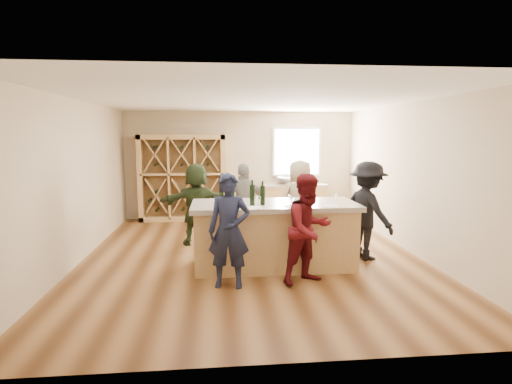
{
  "coord_description": "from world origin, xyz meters",
  "views": [
    {
      "loc": [
        -0.59,
        -7.04,
        2.19
      ],
      "look_at": [
        0.1,
        0.2,
        1.15
      ],
      "focal_mm": 28.0,
      "sensor_mm": 36.0,
      "label": 1
    }
  ],
  "objects": [
    {
      "name": "tasting_menu_c",
      "position": [
        1.17,
        -0.95,
        1.08
      ],
      "size": [
        0.32,
        0.38,
        0.0
      ],
      "primitive_type": "cube",
      "rotation": [
        0.0,
        0.0,
        -0.26
      ],
      "color": "white",
      "rests_on": "tasting_counter_top"
    },
    {
      "name": "person_far_left",
      "position": [
        -1.02,
        0.9,
        0.82
      ],
      "size": [
        1.53,
        0.57,
        1.64
      ],
      "primitive_type": "imported",
      "rotation": [
        0.0,
        0.0,
        3.13
      ],
      "color": "#263319",
      "rests_on": "floor"
    },
    {
      "name": "wine_glass_a",
      "position": [
        0.02,
        -1.09,
        1.18
      ],
      "size": [
        0.08,
        0.08,
        0.2
      ],
      "primitive_type": "cone",
      "rotation": [
        0.0,
        0.0,
        0.09
      ],
      "color": "white",
      "rests_on": "tasting_counter_top"
    },
    {
      "name": "sink",
      "position": [
        1.2,
        3.2,
        1.01
      ],
      "size": [
        0.54,
        0.54,
        0.19
      ],
      "primitive_type": "imported",
      "color": "silver",
      "rests_on": "back_counter_top"
    },
    {
      "name": "wall_front",
      "position": [
        0.0,
        -3.55,
        1.4
      ],
      "size": [
        6.0,
        0.1,
        2.8
      ],
      "primitive_type": "cube",
      "color": "tan",
      "rests_on": "ground"
    },
    {
      "name": "window_frame",
      "position": [
        1.5,
        3.47,
        1.75
      ],
      "size": [
        1.3,
        0.06,
        1.3
      ],
      "primitive_type": "cube",
      "color": "white",
      "rests_on": "wall_back"
    },
    {
      "name": "wine_glass_d",
      "position": [
        0.83,
        -0.72,
        1.17
      ],
      "size": [
        0.08,
        0.08,
        0.19
      ],
      "primitive_type": "cone",
      "rotation": [
        0.0,
        0.0,
        0.09
      ],
      "color": "white",
      "rests_on": "tasting_counter_top"
    },
    {
      "name": "tasting_menu_b",
      "position": [
        0.54,
        -0.99,
        1.08
      ],
      "size": [
        0.24,
        0.3,
        0.0
      ],
      "primitive_type": "cube",
      "rotation": [
        0.0,
        0.0,
        0.14
      ],
      "color": "white",
      "rests_on": "tasting_counter_top"
    },
    {
      "name": "back_counter_base",
      "position": [
        1.4,
        3.2,
        0.43
      ],
      "size": [
        1.6,
        0.58,
        0.86
      ],
      "primitive_type": "cube",
      "color": "tan",
      "rests_on": "floor"
    },
    {
      "name": "wall_right",
      "position": [
        3.05,
        0.0,
        1.4
      ],
      "size": [
        0.1,
        7.0,
        2.8
      ],
      "primitive_type": "cube",
      "color": "tan",
      "rests_on": "ground"
    },
    {
      "name": "tasting_menu_a",
      "position": [
        -0.03,
        -1.03,
        1.08
      ],
      "size": [
        0.23,
        0.31,
        0.0
      ],
      "primitive_type": "cube",
      "rotation": [
        0.0,
        0.0,
        0.08
      ],
      "color": "white",
      "rests_on": "tasting_counter_top"
    },
    {
      "name": "person_server",
      "position": [
        2.02,
        -0.34,
        0.87
      ],
      "size": [
        0.9,
        1.24,
        1.74
      ],
      "primitive_type": "imported",
      "rotation": [
        0.0,
        0.0,
        1.96
      ],
      "color": "black",
      "rests_on": "floor"
    },
    {
      "name": "person_far_right",
      "position": [
        1.04,
        0.76,
        0.85
      ],
      "size": [
        0.92,
        0.69,
        1.7
      ],
      "primitive_type": "imported",
      "rotation": [
        0.0,
        0.0,
        3.34
      ],
      "color": "gray",
      "rests_on": "floor"
    },
    {
      "name": "floor",
      "position": [
        0.0,
        0.0,
        -0.05
      ],
      "size": [
        6.0,
        7.0,
        0.1
      ],
      "primitive_type": "cube",
      "color": "brown",
      "rests_on": "ground"
    },
    {
      "name": "wine_bottle_b",
      "position": [
        -0.37,
        -0.84,
        1.24
      ],
      "size": [
        0.1,
        0.1,
        0.32
      ],
      "primitive_type": "cylinder",
      "rotation": [
        0.0,
        0.0,
        -0.32
      ],
      "color": "black",
      "rests_on": "tasting_counter_top"
    },
    {
      "name": "wine_rack",
      "position": [
        -1.5,
        3.27,
        1.1
      ],
      "size": [
        2.2,
        0.45,
        2.2
      ],
      "primitive_type": "cube",
      "color": "tan",
      "rests_on": "floor"
    },
    {
      "name": "wine_bottle_e",
      "position": [
        0.11,
        -0.78,
        1.23
      ],
      "size": [
        0.09,
        0.09,
        0.31
      ],
      "primitive_type": "cylinder",
      "rotation": [
        0.0,
        0.0,
        0.23
      ],
      "color": "black",
      "rests_on": "tasting_counter_top"
    },
    {
      "name": "faucet",
      "position": [
        1.2,
        3.38,
        1.07
      ],
      "size": [
        0.02,
        0.02,
        0.3
      ],
      "primitive_type": "cylinder",
      "color": "silver",
      "rests_on": "back_counter_top"
    },
    {
      "name": "person_near_left",
      "position": [
        -0.45,
        -1.45,
        0.83
      ],
      "size": [
        0.67,
        0.53,
        1.66
      ],
      "primitive_type": "imported",
      "rotation": [
        0.0,
        0.0,
        -0.16
      ],
      "color": "#191E38",
      "rests_on": "floor"
    },
    {
      "name": "person_near_right",
      "position": [
        0.73,
        -1.4,
        0.82
      ],
      "size": [
        0.91,
        0.75,
        1.64
      ],
      "primitive_type": "imported",
      "rotation": [
        0.0,
        0.0,
        0.48
      ],
      "color": "#590F14",
      "rests_on": "floor"
    },
    {
      "name": "wall_left",
      "position": [
        -3.05,
        0.0,
        1.4
      ],
      "size": [
        0.1,
        7.0,
        2.8
      ],
      "primitive_type": "cube",
      "color": "tan",
      "rests_on": "ground"
    },
    {
      "name": "person_far_mid",
      "position": [
        -0.08,
        0.74,
        0.82
      ],
      "size": [
        0.96,
        0.49,
        1.64
      ],
      "primitive_type": "imported",
      "rotation": [
        0.0,
        0.0,
        3.14
      ],
      "color": "slate",
      "rests_on": "floor"
    },
    {
      "name": "tasting_counter_base",
      "position": [
        0.33,
        -0.61,
        0.5
      ],
      "size": [
        2.6,
        1.0,
        1.0
      ],
      "primitive_type": "cube",
      "color": "tan",
      "rests_on": "floor"
    },
    {
      "name": "window_pane",
      "position": [
        1.5,
        3.44,
        1.75
      ],
      "size": [
        1.18,
        0.01,
        1.18
      ],
      "primitive_type": "cube",
      "color": "white",
      "rests_on": "wall_back"
    },
    {
      "name": "ceiling",
      "position": [
        0.0,
        0.0,
        2.85
      ],
      "size": [
        6.0,
        7.0,
        0.1
      ],
      "primitive_type": "cube",
      "color": "white",
      "rests_on": "ground"
    },
    {
      "name": "wine_glass_b",
      "position": [
        0.52,
        -1.04,
        1.17
      ],
      "size": [
        0.09,
        0.09,
        0.18
      ],
      "primitive_type": "cone",
      "rotation": [
        0.0,
        0.0,
        0.37
      ],
      "color": "white",
      "rests_on": "tasting_counter_top"
    },
    {
      "name": "tasting_counter_top",
      "position": [
        0.33,
        -0.61,
        1.04
      ],
      "size": [
        2.72,
        1.12,
        0.08
      ],
      "primitive_type": "cube",
      "color": "#A79989",
      "rests_on": "tasting_counter_base"
    },
    {
      "name": "wall_back",
      "position": [
        0.0,
        3.55,
        1.4
      ],
      "size": [
        6.0,
        0.1,
        2.8
      ],
      "primitive_type": "cube",
      "color": "tan",
      "rests_on": "ground"
    },
    {
      "name": "wine_glass_e",
      "position": [
        1.29,
        -0.85,
        1.17
      ],
      "size": [
        0.07,
        0.07,
        0.18
      ],
      "primitive_type": "cone",
      "rotation": [
        0.0,
        0.0,
        -0.07
      ],
      "color": "white",
      "rests_on": "tasting_counter_top"
    },
    {
      "name": "wine_bottle_a",
      "position": [
        -0.54,
        -0.79,
        1.23
      ],
      "size": [
        0.09,
        0.09,
        0.29
      ],
      "primitive_type": "cylinder",
      "rotation": [
        0.0,
        0.0,
        0.37
      ],
      "color": "black",
      "rests_on": "tasting_counter_top"
    },
    {
      "name": "back_counter_top",
      "position": [
        1.4,
        3.2,
        0.89
      ],
      "size": [
        1.7,
        0.62,
        0.06
      ],
      "primitive_type": "cube",
      "color": "#A79989",
      "rests_on": "back_counter_base"
    },
    {
      "name": "wine_bottle_d",
      "position": [
        -0.06,
        -0.79,
        1.24
      ],
      "size": [
        0.1,
        0.1,
        0.33
      ],
      "primitive_type": "cylinder",
      "rotation": [
        0.0,
        0.0,
        0.36
      ],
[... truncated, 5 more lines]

